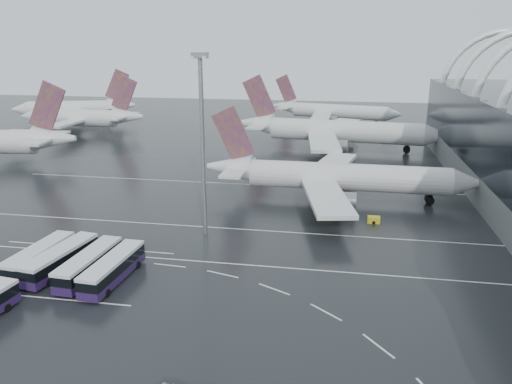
% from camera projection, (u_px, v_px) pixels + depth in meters
% --- Properties ---
extents(ground, '(420.00, 420.00, 0.00)m').
position_uv_depth(ground, '(237.00, 258.00, 74.83)').
color(ground, black).
rests_on(ground, ground).
extents(lane_marking_near, '(120.00, 0.25, 0.01)m').
position_uv_depth(lane_marking_near, '(235.00, 264.00, 72.94)').
color(lane_marking_near, white).
rests_on(lane_marking_near, ground).
extents(lane_marking_mid, '(120.00, 0.25, 0.01)m').
position_uv_depth(lane_marking_mid, '(252.00, 230.00, 86.14)').
color(lane_marking_mid, white).
rests_on(lane_marking_mid, ground).
extents(lane_marking_far, '(120.00, 0.25, 0.01)m').
position_uv_depth(lane_marking_far, '(274.00, 186.00, 112.54)').
color(lane_marking_far, white).
rests_on(lane_marking_far, ground).
extents(bus_bay_line_south, '(28.00, 0.25, 0.01)m').
position_uv_depth(bus_bay_line_south, '(28.00, 296.00, 63.71)').
color(bus_bay_line_south, white).
rests_on(bus_bay_line_south, ground).
extents(bus_bay_line_north, '(28.00, 0.25, 0.01)m').
position_uv_depth(bus_bay_line_north, '(89.00, 247.00, 78.79)').
color(bus_bay_line_north, white).
rests_on(bus_bay_line_north, ground).
extents(airliner_main, '(55.22, 48.61, 18.76)m').
position_uv_depth(airliner_main, '(334.00, 177.00, 101.50)').
color(airliner_main, silver).
rests_on(airliner_main, ground).
extents(airliner_gate_b, '(62.55, 55.92, 21.71)m').
position_uv_depth(airliner_gate_b, '(334.00, 131.00, 148.93)').
color(airliner_gate_b, silver).
rests_on(airliner_gate_b, ground).
extents(airliner_gate_c, '(51.80, 47.03, 18.58)m').
position_uv_depth(airliner_gate_c, '(332.00, 111.00, 197.10)').
color(airliner_gate_c, silver).
rests_on(airliner_gate_c, ground).
extents(jet_remote_mid, '(46.58, 37.45, 20.39)m').
position_uv_depth(jet_remote_mid, '(83.00, 118.00, 176.35)').
color(jet_remote_mid, silver).
rests_on(jet_remote_mid, ground).
extents(jet_remote_far, '(47.40, 38.50, 20.91)m').
position_uv_depth(jet_remote_far, '(77.00, 109.00, 199.99)').
color(jet_remote_far, silver).
rests_on(jet_remote_far, ground).
extents(bus_row_near_a, '(4.04, 13.47, 3.27)m').
position_uv_depth(bus_row_near_a, '(39.00, 257.00, 70.97)').
color(bus_row_near_a, '#28133E').
rests_on(bus_row_near_a, ground).
extents(bus_row_near_b, '(4.95, 13.90, 3.35)m').
position_uv_depth(bus_row_near_b, '(60.00, 259.00, 70.19)').
color(bus_row_near_b, '#28133E').
rests_on(bus_row_near_b, ground).
extents(bus_row_near_c, '(3.82, 13.61, 3.31)m').
position_uv_depth(bus_row_near_c, '(89.00, 264.00, 68.76)').
color(bus_row_near_c, '#28133E').
rests_on(bus_row_near_c, ground).
extents(bus_row_near_d, '(3.80, 13.58, 3.31)m').
position_uv_depth(bus_row_near_d, '(113.00, 268.00, 67.39)').
color(bus_row_near_d, '#28133E').
rests_on(bus_row_near_d, ground).
extents(floodlight_mast, '(2.27, 2.27, 29.63)m').
position_uv_depth(floodlight_mast, '(202.00, 124.00, 79.16)').
color(floodlight_mast, gray).
rests_on(floodlight_mast, ground).
extents(gse_cart_belly_a, '(2.19, 1.29, 1.19)m').
position_uv_depth(gse_cart_belly_a, '(374.00, 220.00, 89.33)').
color(gse_cart_belly_a, gold).
rests_on(gse_cart_belly_a, ground).
extents(gse_cart_belly_c, '(2.15, 1.27, 1.17)m').
position_uv_depth(gse_cart_belly_c, '(326.00, 214.00, 92.55)').
color(gse_cart_belly_c, gold).
rests_on(gse_cart_belly_c, ground).
extents(gse_cart_belly_e, '(2.36, 1.39, 1.29)m').
position_uv_depth(gse_cart_belly_e, '(321.00, 201.00, 99.78)').
color(gse_cart_belly_e, gold).
rests_on(gse_cart_belly_e, ground).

